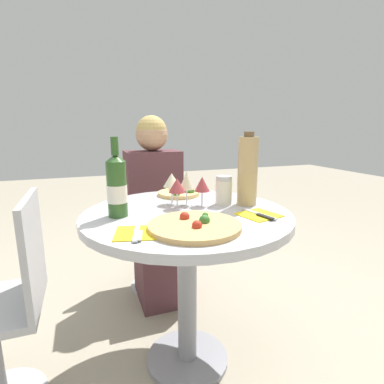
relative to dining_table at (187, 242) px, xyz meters
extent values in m
plane|color=#9E937F|center=(0.00, 0.00, -0.62)|extent=(12.00, 12.00, 0.00)
cylinder|color=gray|center=(0.00, 0.00, -0.61)|extent=(0.40, 0.40, 0.02)
cylinder|color=gray|center=(0.00, 0.00, -0.25)|extent=(0.09, 0.09, 0.71)
cylinder|color=#B7B7BC|center=(0.00, 0.00, 0.12)|extent=(0.91, 0.91, 0.04)
cylinder|color=#ADADB2|center=(0.02, 0.76, -0.62)|extent=(0.35, 0.35, 0.01)
cylinder|color=#ADADB2|center=(0.02, 0.76, -0.41)|extent=(0.06, 0.06, 0.42)
cube|color=#ADADB2|center=(0.02, 0.76, -0.19)|extent=(0.39, 0.39, 0.03)
cube|color=#ADADB2|center=(0.02, 0.95, 0.04)|extent=(0.39, 0.02, 0.42)
cube|color=#512D33|center=(0.02, 0.58, -0.40)|extent=(0.31, 0.36, 0.45)
cube|color=#512D33|center=(0.02, 0.76, 0.09)|extent=(0.36, 0.24, 0.52)
sphere|color=tan|center=(0.02, 0.76, 0.45)|extent=(0.21, 0.21, 0.21)
sphere|color=tan|center=(0.02, 0.76, 0.48)|extent=(0.20, 0.20, 0.20)
cube|color=#ADADB2|center=(-0.62, 0.04, 0.04)|extent=(0.02, 0.39, 0.42)
cylinder|color=tan|center=(-0.05, -0.22, 0.15)|extent=(0.34, 0.34, 0.02)
sphere|color=#B22D1E|center=(-0.05, -0.27, 0.17)|extent=(0.04, 0.04, 0.04)
sphere|color=#B22D1E|center=(-0.06, -0.15, 0.17)|extent=(0.04, 0.04, 0.04)
sphere|color=#336B28|center=(0.02, -0.16, 0.17)|extent=(0.03, 0.03, 0.03)
sphere|color=#336B28|center=(-0.01, -0.22, 0.17)|extent=(0.04, 0.04, 0.04)
cylinder|color=#DBB26B|center=(0.06, 0.32, 0.15)|extent=(0.22, 0.22, 0.02)
sphere|color=#336B28|center=(0.12, 0.27, 0.17)|extent=(0.04, 0.04, 0.04)
sphere|color=#336B28|center=(0.03, 0.24, 0.17)|extent=(0.04, 0.04, 0.04)
sphere|color=beige|center=(0.07, 0.28, 0.17)|extent=(0.03, 0.03, 0.03)
sphere|color=#336B28|center=(0.08, 0.33, 0.17)|extent=(0.03, 0.03, 0.03)
sphere|color=#336B28|center=(0.08, 0.29, 0.17)|extent=(0.03, 0.03, 0.03)
sphere|color=beige|center=(0.10, 0.31, 0.17)|extent=(0.04, 0.04, 0.04)
sphere|color=beige|center=(0.05, 0.38, 0.17)|extent=(0.04, 0.04, 0.04)
cylinder|color=#2D5623|center=(-0.29, 0.04, 0.26)|extent=(0.08, 0.08, 0.23)
cone|color=#2D5623|center=(-0.29, 0.04, 0.39)|extent=(0.08, 0.08, 0.03)
cylinder|color=#2D5623|center=(-0.29, 0.04, 0.43)|extent=(0.03, 0.03, 0.07)
cylinder|color=silver|center=(-0.29, 0.04, 0.24)|extent=(0.08, 0.08, 0.07)
cylinder|color=tan|center=(0.31, 0.02, 0.30)|extent=(0.09, 0.09, 0.32)
cylinder|color=brown|center=(0.31, 0.02, 0.47)|extent=(0.05, 0.05, 0.02)
cylinder|color=silver|center=(0.21, 0.06, 0.20)|extent=(0.08, 0.08, 0.12)
cylinder|color=#B2B2B7|center=(0.21, 0.06, 0.27)|extent=(0.08, 0.08, 0.02)
cylinder|color=silver|center=(0.10, 0.06, 0.14)|extent=(0.06, 0.06, 0.00)
cylinder|color=silver|center=(0.10, 0.06, 0.18)|extent=(0.01, 0.01, 0.07)
cone|color=#9E383D|center=(0.10, 0.06, 0.25)|extent=(0.07, 0.07, 0.07)
cylinder|color=silver|center=(-0.02, 0.06, 0.14)|extent=(0.06, 0.06, 0.00)
cylinder|color=silver|center=(-0.02, 0.06, 0.18)|extent=(0.01, 0.01, 0.07)
cone|color=#9E383D|center=(-0.02, 0.06, 0.25)|extent=(0.08, 0.08, 0.07)
cylinder|color=silver|center=(0.04, 0.11, 0.14)|extent=(0.06, 0.06, 0.00)
cylinder|color=silver|center=(0.04, 0.11, 0.18)|extent=(0.01, 0.01, 0.07)
cone|color=beige|center=(0.04, 0.11, 0.26)|extent=(0.07, 0.07, 0.08)
cylinder|color=silver|center=(-0.02, 0.15, 0.14)|extent=(0.06, 0.06, 0.00)
cylinder|color=silver|center=(-0.02, 0.15, 0.19)|extent=(0.01, 0.01, 0.08)
cone|color=beige|center=(-0.02, 0.15, 0.26)|extent=(0.08, 0.08, 0.06)
cube|color=yellow|center=(-0.26, -0.20, 0.14)|extent=(0.18, 0.18, 0.00)
cube|color=silver|center=(-0.26, -0.20, 0.15)|extent=(0.06, 0.19, 0.00)
cube|color=silver|center=(-0.26, -0.25, 0.15)|extent=(0.04, 0.09, 0.00)
cube|color=yellow|center=(0.27, -0.16, 0.14)|extent=(0.18, 0.18, 0.00)
cube|color=silver|center=(0.27, -0.16, 0.15)|extent=(0.06, 0.19, 0.00)
cube|color=black|center=(0.27, -0.21, 0.15)|extent=(0.04, 0.09, 0.00)
camera|label=1|loc=(-0.42, -1.20, 0.51)|focal=28.00mm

